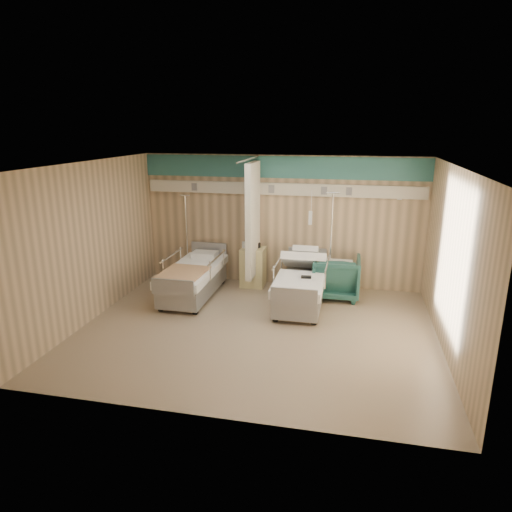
# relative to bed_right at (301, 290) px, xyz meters

# --- Properties ---
(ground) EXTENTS (6.00, 5.00, 0.00)m
(ground) POSITION_rel_bed_right_xyz_m (-0.60, -1.30, -0.32)
(ground) COLOR gray
(ground) RESTS_ON ground
(room_walls) EXTENTS (6.04, 5.04, 2.82)m
(room_walls) POSITION_rel_bed_right_xyz_m (-0.63, -1.05, 1.55)
(room_walls) COLOR tan
(room_walls) RESTS_ON ground
(bed_right) EXTENTS (1.00, 2.16, 0.63)m
(bed_right) POSITION_rel_bed_right_xyz_m (0.00, 0.00, 0.00)
(bed_right) COLOR white
(bed_right) RESTS_ON ground
(bed_left) EXTENTS (1.00, 2.16, 0.63)m
(bed_left) POSITION_rel_bed_right_xyz_m (-2.20, 0.00, 0.00)
(bed_left) COLOR white
(bed_left) RESTS_ON ground
(bedside_cabinet) EXTENTS (0.50, 0.48, 0.85)m
(bedside_cabinet) POSITION_rel_bed_right_xyz_m (-1.15, 0.90, 0.11)
(bedside_cabinet) COLOR #D8CB87
(bedside_cabinet) RESTS_ON ground
(visitor_armchair) EXTENTS (0.93, 0.95, 0.86)m
(visitor_armchair) POSITION_rel_bed_right_xyz_m (0.65, 0.60, 0.11)
(visitor_armchair) COLOR #1D4843
(visitor_armchair) RESTS_ON ground
(waffle_blanket) EXTENTS (0.58, 0.52, 0.07)m
(waffle_blanket) POSITION_rel_bed_right_xyz_m (0.67, 0.57, 0.58)
(waffle_blanket) COLOR silver
(waffle_blanket) RESTS_ON visitor_armchair
(iv_stand_right) EXTENTS (0.38, 0.38, 2.13)m
(iv_stand_right) POSITION_rel_bed_right_xyz_m (0.50, 0.74, 0.12)
(iv_stand_right) COLOR silver
(iv_stand_right) RESTS_ON ground
(iv_stand_left) EXTENTS (0.35, 0.35, 1.94)m
(iv_stand_left) POSITION_rel_bed_right_xyz_m (-2.68, 0.98, 0.08)
(iv_stand_left) COLOR silver
(iv_stand_left) RESTS_ON ground
(call_remote) EXTENTS (0.20, 0.10, 0.04)m
(call_remote) POSITION_rel_bed_right_xyz_m (0.11, -0.21, 0.34)
(call_remote) COLOR black
(call_remote) RESTS_ON bed_right
(tan_blanket) EXTENTS (0.85, 1.05, 0.04)m
(tan_blanket) POSITION_rel_bed_right_xyz_m (-2.24, -0.46, 0.33)
(tan_blanket) COLOR tan
(tan_blanket) RESTS_ON bed_left
(toiletry_bag) EXTENTS (0.24, 0.20, 0.11)m
(toiletry_bag) POSITION_rel_bed_right_xyz_m (-1.12, 0.96, 0.59)
(toiletry_bag) COLOR black
(toiletry_bag) RESTS_ON bedside_cabinet
(white_cup) EXTENTS (0.11, 0.11, 0.13)m
(white_cup) POSITION_rel_bed_right_xyz_m (-1.35, 0.89, 0.60)
(white_cup) COLOR white
(white_cup) RESTS_ON bedside_cabinet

